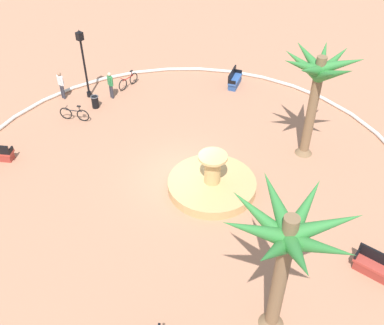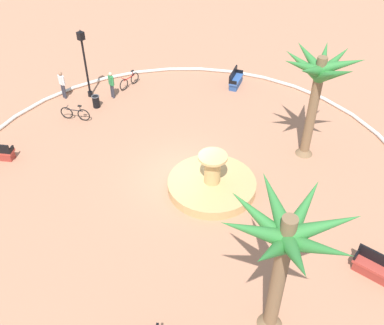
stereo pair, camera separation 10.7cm
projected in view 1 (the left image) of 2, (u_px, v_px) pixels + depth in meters
name	position (u px, v px, depth m)	size (l,w,h in m)	color
ground_plane	(184.00, 175.00, 20.73)	(80.00, 80.00, 0.00)	tan
plaza_curb	(184.00, 174.00, 20.67)	(21.42, 21.42, 0.20)	silver
fountain	(212.00, 184.00, 19.83)	(3.98, 3.98, 1.89)	tan
palm_tree_near_fountain	(286.00, 243.00, 12.25)	(3.89, 3.92, 5.32)	brown
palm_tree_by_curb	(318.00, 78.00, 19.44)	(3.61, 3.52, 5.44)	brown
bench_north	(235.00, 80.00, 27.17)	(1.68, 0.99, 1.00)	#335BA8
bench_southeast	(376.00, 268.00, 16.15)	(0.50, 1.60, 1.00)	#B73D33
lamppost	(83.00, 59.00, 24.85)	(0.32, 0.32, 4.12)	black
trash_bin	(95.00, 101.00, 25.17)	(0.46, 0.46, 0.73)	black
bicycle_red_frame	(128.00, 81.00, 27.03)	(1.72, 0.44, 0.94)	black
bicycle_by_lamppost	(74.00, 114.00, 24.15)	(0.81, 1.57, 0.94)	black
person_cyclist_helmet	(61.00, 84.00, 25.60)	(0.23, 0.53, 1.69)	#33333D
person_cyclist_photo	(110.00, 84.00, 25.68)	(0.29, 0.51, 1.64)	#33333D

